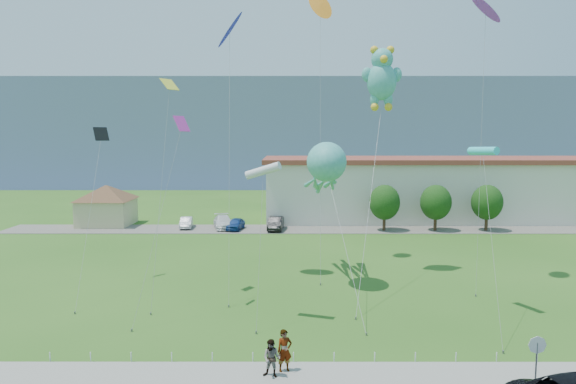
{
  "coord_description": "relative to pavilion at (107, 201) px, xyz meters",
  "views": [
    {
      "loc": [
        -1.24,
        -25.5,
        11.05
      ],
      "look_at": [
        -1.28,
        8.0,
        7.42
      ],
      "focal_mm": 32.0,
      "sensor_mm": 36.0,
      "label": 1
    }
  ],
  "objects": [
    {
      "name": "small_kite_orange",
      "position": [
        25.48,
        -18.13,
        18.63
      ],
      "size": [
        1.8,
        9.04,
        23.0
      ],
      "color": "orange",
      "rests_on": "ground"
    },
    {
      "name": "pedestrian_left",
      "position": [
        22.57,
        -40.47,
        -1.93
      ],
      "size": [
        0.84,
        0.69,
        1.99
      ],
      "primitive_type": "imported",
      "rotation": [
        0.0,
        0.0,
        0.33
      ],
      "color": "gray",
      "rests_on": "sidewalk"
    },
    {
      "name": "sidewalk",
      "position": [
        24.0,
        -40.75,
        -2.97
      ],
      "size": [
        80.0,
        2.5,
        0.1
      ],
      "primitive_type": "cube",
      "color": "gray",
      "rests_on": "ground"
    },
    {
      "name": "small_kite_cyan",
      "position": [
        34.74,
        -31.88,
        7.06
      ],
      "size": [
        1.31,
        7.66,
        10.61
      ],
      "color": "#32D6E3",
      "rests_on": "ground"
    },
    {
      "name": "tree_far",
      "position": [
        46.0,
        -4.0,
        0.36
      ],
      "size": [
        3.6,
        3.6,
        5.47
      ],
      "color": "#3F2B19",
      "rests_on": "ground"
    },
    {
      "name": "pedestrian_right",
      "position": [
        21.99,
        -41.06,
        -2.05
      ],
      "size": [
        1.0,
        0.87,
        1.75
      ],
      "primitive_type": "imported",
      "rotation": [
        0.0,
        0.0,
        -0.28
      ],
      "color": "gray",
      "rests_on": "sidewalk"
    },
    {
      "name": "octopus_kite",
      "position": [
        25.52,
        -25.35,
        5.56
      ],
      "size": [
        3.09,
        15.77,
        10.67
      ],
      "color": "teal",
      "rests_on": "ground"
    },
    {
      "name": "teddy_bear_kite",
      "position": [
        30.17,
        -22.02,
        12.76
      ],
      "size": [
        4.99,
        12.47,
        18.19
      ],
      "color": "teal",
      "rests_on": "ground"
    },
    {
      "name": "ground",
      "position": [
        24.0,
        -38.0,
        -3.02
      ],
      "size": [
        160.0,
        160.0,
        0.0
      ],
      "primitive_type": "plane",
      "color": "#2C5818",
      "rests_on": "ground"
    },
    {
      "name": "rope_fence",
      "position": [
        24.0,
        -39.3,
        -2.77
      ],
      "size": [
        26.05,
        0.05,
        0.5
      ],
      "color": "white",
      "rests_on": "ground"
    },
    {
      "name": "small_kite_purple",
      "position": [
        37.28,
        -24.56,
        16.89
      ],
      "size": [
        2.51,
        5.19,
        21.14
      ],
      "color": "#9F37DE",
      "rests_on": "ground"
    },
    {
      "name": "small_kite_blue",
      "position": [
        18.31,
        -23.78,
        15.58
      ],
      "size": [
        1.8,
        8.33,
        19.8
      ],
      "color": "#2625D5",
      "rests_on": "ground"
    },
    {
      "name": "small_kite_yellow",
      "position": [
        14.56,
        -28.51,
        9.72
      ],
      "size": [
        1.29,
        5.4,
        15.03
      ],
      "color": "yellow",
      "rests_on": "ground"
    },
    {
      "name": "parked_car_silver",
      "position": [
        10.37,
        -2.26,
        -2.32
      ],
      "size": [
        1.77,
        4.02,
        1.28
      ],
      "primitive_type": "imported",
      "rotation": [
        0.0,
        0.0,
        0.11
      ],
      "color": "#B5B6BD",
      "rests_on": "parking_strip"
    },
    {
      "name": "parking_strip",
      "position": [
        24.0,
        -3.0,
        -2.99
      ],
      "size": [
        70.0,
        6.0,
        0.06
      ],
      "primitive_type": "cube",
      "color": "#59544C",
      "rests_on": "ground"
    },
    {
      "name": "small_kite_black",
      "position": [
        8.54,
        -25.12,
        6.86
      ],
      "size": [
        1.65,
        9.04,
        11.68
      ],
      "color": "black",
      "rests_on": "ground"
    },
    {
      "name": "stop_sign",
      "position": [
        33.5,
        -42.21,
        -1.15
      ],
      "size": [
        0.8,
        0.07,
        2.5
      ],
      "color": "slate",
      "rests_on": "ground"
    },
    {
      "name": "small_kite_white",
      "position": [
        21.26,
        -33.39,
        5.96
      ],
      "size": [
        0.63,
        3.5,
        9.49
      ],
      "color": "silver",
      "rests_on": "ground"
    },
    {
      "name": "parked_car_black",
      "position": [
        21.24,
        -3.57,
        -2.19
      ],
      "size": [
        1.98,
        4.79,
        1.54
      ],
      "primitive_type": "imported",
      "rotation": [
        0.0,
        0.0,
        -0.08
      ],
      "color": "black",
      "rests_on": "parking_strip"
    },
    {
      "name": "pavilion",
      "position": [
        0.0,
        0.0,
        0.0
      ],
      "size": [
        9.2,
        9.2,
        5.0
      ],
      "color": "#C3B886",
      "rests_on": "ground"
    },
    {
      "name": "tree_mid",
      "position": [
        40.0,
        -4.0,
        0.36
      ],
      "size": [
        3.6,
        3.6,
        5.47
      ],
      "color": "#3F2B19",
      "rests_on": "ground"
    },
    {
      "name": "parked_car_white",
      "position": [
        14.86,
        -2.43,
        -2.22
      ],
      "size": [
        3.15,
        5.47,
        1.49
      ],
      "primitive_type": "imported",
      "rotation": [
        0.0,
        0.0,
        0.22
      ],
      "color": "silver",
      "rests_on": "parking_strip"
    },
    {
      "name": "parked_car_blue",
      "position": [
        16.47,
        -3.47,
        -2.29
      ],
      "size": [
        2.2,
        4.15,
        1.34
      ],
      "primitive_type": "imported",
      "rotation": [
        0.0,
        0.0,
        -0.16
      ],
      "color": "navy",
      "rests_on": "parking_strip"
    },
    {
      "name": "warehouse",
      "position": [
        50.0,
        6.0,
        1.1
      ],
      "size": [
        61.0,
        15.0,
        8.2
      ],
      "color": "beige",
      "rests_on": "ground"
    },
    {
      "name": "small_kite_pink",
      "position": [
        15.75,
        -31.39,
        7.47
      ],
      "size": [
        2.88,
        5.19,
        12.29
      ],
      "color": "#DE31A8",
      "rests_on": "ground"
    },
    {
      "name": "tree_near",
      "position": [
        34.0,
        -4.0,
        0.36
      ],
      "size": [
        3.6,
        3.6,
        5.47
      ],
      "color": "#3F2B19",
      "rests_on": "ground"
    },
    {
      "name": "hill_ridge",
      "position": [
        24.0,
        82.0,
        9.48
      ],
      "size": [
        160.0,
        50.0,
        25.0
      ],
      "primitive_type": "cube",
      "color": "slate",
      "rests_on": "ground"
    }
  ]
}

